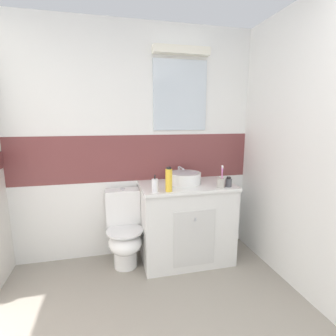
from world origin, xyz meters
TOP-DOWN VIEW (x-y plane):
  - ground_plane at (0.00, 1.20)m, footprint 3.20×3.48m
  - wall_back_tiled at (0.01, 2.45)m, footprint 3.20×0.20m
  - wall_right_plain at (1.35, 1.20)m, footprint 0.10×3.48m
  - vanity_cabinet at (0.49, 2.12)m, footprint 0.97×0.59m
  - sink_basin at (0.48, 2.16)m, footprint 0.35×0.39m
  - toilet at (-0.17, 2.16)m, footprint 0.37×0.50m
  - toothbrush_cup at (0.78, 1.90)m, footprint 0.07×0.07m
  - soap_dispenser at (0.11, 1.91)m, footprint 0.06×0.06m
  - lotion_bottle_short at (0.87, 1.92)m, footprint 0.06×0.06m
  - shampoo_bottle_tall at (0.24, 1.89)m, footprint 0.06×0.06m

SIDE VIEW (x-z plane):
  - ground_plane at x=0.00m, z-range -0.04..0.00m
  - toilet at x=-0.17m, z-range -0.03..0.77m
  - vanity_cabinet at x=0.49m, z-range 0.00..0.85m
  - lotion_bottle_short at x=0.87m, z-range 0.85..0.95m
  - toothbrush_cup at x=0.78m, z-range 0.79..1.02m
  - sink_basin at x=0.48m, z-range 0.83..0.99m
  - soap_dispenser at x=0.11m, z-range 0.83..1.00m
  - shampoo_bottle_tall at x=0.24m, z-range 0.85..1.08m
  - wall_right_plain at x=1.35m, z-range 0.00..2.50m
  - wall_back_tiled at x=0.01m, z-range 0.01..2.51m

